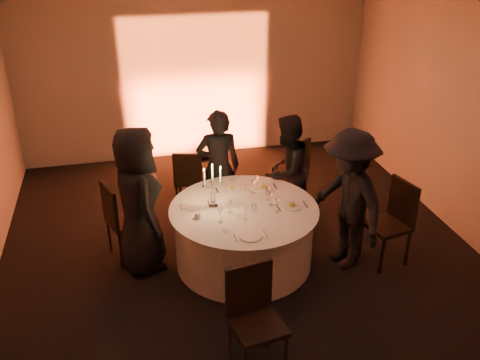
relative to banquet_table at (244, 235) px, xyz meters
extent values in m
plane|color=black|center=(0.00, 0.00, -0.38)|extent=(7.00, 7.00, 0.00)
plane|color=white|center=(0.00, 0.00, 2.62)|extent=(7.00, 7.00, 0.00)
plane|color=#A8A39C|center=(0.00, 3.50, 1.12)|extent=(7.00, 0.00, 7.00)
plane|color=#A8A39C|center=(3.00, 0.00, 1.12)|extent=(0.00, 7.00, 7.00)
cube|color=black|center=(0.00, 3.20, -0.33)|extent=(0.25, 0.12, 0.10)
cylinder|color=black|center=(0.00, 0.00, -0.37)|extent=(0.60, 0.60, 0.03)
cylinder|color=black|center=(0.00, 0.00, -0.01)|extent=(0.20, 0.20, 0.75)
cylinder|color=white|center=(0.00, 0.00, -0.01)|extent=(1.68, 1.68, 0.75)
cylinder|color=white|center=(0.00, 0.00, 0.38)|extent=(1.80, 1.80, 0.02)
cube|color=black|center=(-1.38, 0.50, 0.11)|extent=(0.58, 0.58, 0.05)
cube|color=black|center=(-1.57, 0.43, 0.39)|extent=(0.19, 0.44, 0.51)
cylinder|color=black|center=(-1.13, 0.38, -0.14)|extent=(0.04, 0.04, 0.48)
cylinder|color=black|center=(-1.26, 0.74, -0.14)|extent=(0.04, 0.04, 0.48)
cylinder|color=black|center=(-1.49, 0.25, -0.14)|extent=(0.04, 0.04, 0.48)
cylinder|color=black|center=(-1.62, 0.61, -0.14)|extent=(0.04, 0.04, 0.48)
cube|color=black|center=(-0.43, 1.56, 0.06)|extent=(0.50, 0.50, 0.05)
cube|color=black|center=(-0.48, 1.39, 0.32)|extent=(0.40, 0.15, 0.47)
cylinder|color=black|center=(-0.22, 1.69, -0.17)|extent=(0.04, 0.04, 0.44)
cylinder|color=black|center=(-0.56, 1.78, -0.17)|extent=(0.04, 0.04, 0.44)
cylinder|color=black|center=(-0.31, 1.35, -0.17)|extent=(0.04, 0.04, 0.44)
cylinder|color=black|center=(-0.65, 1.44, -0.17)|extent=(0.04, 0.04, 0.44)
cube|color=black|center=(0.97, 1.30, 0.12)|extent=(0.65, 0.65, 0.05)
cube|color=black|center=(1.10, 1.13, 0.41)|extent=(0.39, 0.31, 0.53)
cylinder|color=black|center=(1.01, 1.58, -0.14)|extent=(0.04, 0.04, 0.50)
cylinder|color=black|center=(0.70, 1.34, -0.14)|extent=(0.04, 0.04, 0.50)
cylinder|color=black|center=(1.25, 1.26, -0.14)|extent=(0.04, 0.04, 0.50)
cylinder|color=black|center=(0.93, 1.02, -0.14)|extent=(0.04, 0.04, 0.50)
cube|color=black|center=(1.71, -0.38, 0.13)|extent=(0.56, 0.56, 0.05)
cube|color=black|center=(1.91, -0.34, 0.42)|extent=(0.14, 0.47, 0.54)
cylinder|color=black|center=(1.47, -0.23, -0.13)|extent=(0.04, 0.04, 0.50)
cylinder|color=black|center=(1.55, -0.62, -0.13)|extent=(0.04, 0.04, 0.50)
cylinder|color=black|center=(1.86, -0.14, -0.13)|extent=(0.04, 0.04, 0.50)
cylinder|color=black|center=(1.95, -0.54, -0.13)|extent=(0.04, 0.04, 0.50)
cube|color=black|center=(-0.29, -1.73, 0.12)|extent=(0.53, 0.53, 0.05)
cube|color=black|center=(-0.32, -1.52, 0.41)|extent=(0.47, 0.12, 0.53)
cylinder|color=black|center=(-0.06, -1.89, -0.14)|extent=(0.04, 0.04, 0.50)
cylinder|color=black|center=(-0.52, -1.56, -0.14)|extent=(0.04, 0.04, 0.50)
cylinder|color=black|center=(-0.12, -1.50, -0.14)|extent=(0.04, 0.04, 0.50)
imported|color=black|center=(-1.22, 0.22, 0.53)|extent=(0.73, 0.98, 1.82)
imported|color=black|center=(-0.10, 1.07, 0.44)|extent=(0.64, 0.45, 1.65)
imported|color=black|center=(0.80, 0.84, 0.40)|extent=(0.97, 0.96, 1.58)
imported|color=black|center=(1.20, -0.29, 0.50)|extent=(0.91, 1.27, 1.77)
cylinder|color=white|center=(-0.56, 0.19, 0.39)|extent=(0.29, 0.29, 0.01)
cube|color=#B5B5B9|center=(-0.73, 0.19, 0.39)|extent=(0.01, 0.17, 0.01)
cube|color=#B5B5B9|center=(-0.39, 0.19, 0.39)|extent=(0.02, 0.17, 0.01)
cylinder|color=white|center=(-0.06, 0.52, 0.39)|extent=(0.30, 0.30, 0.01)
cube|color=#B5B5B9|center=(-0.23, 0.52, 0.39)|extent=(0.02, 0.17, 0.01)
cube|color=#B5B5B9|center=(0.11, 0.52, 0.39)|extent=(0.02, 0.17, 0.01)
sphere|color=yellow|center=(-0.06, 0.52, 0.43)|extent=(0.07, 0.07, 0.07)
cylinder|color=white|center=(0.35, 0.45, 0.39)|extent=(0.26, 0.26, 0.01)
cube|color=#B5B5B9|center=(0.18, 0.45, 0.39)|extent=(0.02, 0.17, 0.01)
cube|color=#B5B5B9|center=(0.52, 0.45, 0.39)|extent=(0.01, 0.17, 0.01)
sphere|color=yellow|center=(0.35, 0.45, 0.43)|extent=(0.07, 0.07, 0.07)
cylinder|color=white|center=(0.57, -0.09, 0.39)|extent=(0.25, 0.25, 0.01)
cube|color=#B5B5B9|center=(0.40, -0.09, 0.39)|extent=(0.02, 0.17, 0.01)
cube|color=#B5B5B9|center=(0.74, -0.09, 0.39)|extent=(0.01, 0.17, 0.01)
sphere|color=yellow|center=(0.57, -0.09, 0.43)|extent=(0.07, 0.07, 0.07)
cylinder|color=white|center=(-0.08, -0.63, 0.39)|extent=(0.25, 0.25, 0.01)
cube|color=#B5B5B9|center=(-0.25, -0.63, 0.39)|extent=(0.01, 0.17, 0.01)
cube|color=#B5B5B9|center=(0.09, -0.63, 0.39)|extent=(0.02, 0.17, 0.01)
cylinder|color=white|center=(-0.57, -0.09, 0.39)|extent=(0.11, 0.11, 0.01)
cylinder|color=white|center=(-0.57, -0.09, 0.42)|extent=(0.07, 0.07, 0.06)
cylinder|color=white|center=(-0.35, 0.11, 0.39)|extent=(0.12, 0.12, 0.02)
sphere|color=white|center=(-0.35, 0.11, 0.45)|extent=(0.06, 0.06, 0.06)
cylinder|color=white|center=(-0.35, 0.11, 0.57)|extent=(0.02, 0.02, 0.31)
cylinder|color=white|center=(-0.35, 0.11, 0.73)|extent=(0.05, 0.05, 0.03)
cylinder|color=white|center=(-0.35, 0.11, 0.83)|extent=(0.02, 0.02, 0.20)
cone|color=orange|center=(-0.35, 0.11, 0.95)|extent=(0.02, 0.02, 0.03)
cylinder|color=white|center=(-0.40, 0.11, 0.65)|extent=(0.11, 0.02, 0.07)
cylinder|color=white|center=(-0.45, 0.11, 0.69)|extent=(0.05, 0.05, 0.03)
cylinder|color=white|center=(-0.45, 0.11, 0.79)|extent=(0.02, 0.02, 0.20)
cone|color=orange|center=(-0.45, 0.11, 0.91)|extent=(0.02, 0.02, 0.03)
cylinder|color=white|center=(-0.30, 0.11, 0.65)|extent=(0.11, 0.02, 0.07)
cylinder|color=white|center=(-0.25, 0.11, 0.69)|extent=(0.05, 0.05, 0.03)
cylinder|color=white|center=(-0.25, 0.11, 0.79)|extent=(0.02, 0.02, 0.20)
cone|color=orange|center=(-0.25, 0.11, 0.91)|extent=(0.02, 0.02, 0.03)
cylinder|color=silver|center=(0.28, 0.43, 0.39)|extent=(0.06, 0.06, 0.01)
cylinder|color=silver|center=(0.28, 0.43, 0.44)|extent=(0.01, 0.01, 0.10)
cone|color=silver|center=(0.28, 0.43, 0.53)|extent=(0.07, 0.07, 0.09)
cylinder|color=silver|center=(0.34, 0.01, 0.39)|extent=(0.06, 0.06, 0.01)
cylinder|color=silver|center=(0.34, 0.01, 0.44)|extent=(0.01, 0.01, 0.10)
cone|color=silver|center=(0.34, 0.01, 0.53)|extent=(0.07, 0.07, 0.09)
cylinder|color=silver|center=(-0.34, -0.26, 0.39)|extent=(0.06, 0.06, 0.01)
cylinder|color=silver|center=(-0.34, -0.26, 0.44)|extent=(0.01, 0.01, 0.10)
cone|color=silver|center=(-0.34, -0.26, 0.53)|extent=(0.07, 0.07, 0.09)
cylinder|color=silver|center=(0.34, 0.13, 0.39)|extent=(0.06, 0.06, 0.01)
cylinder|color=silver|center=(0.34, 0.13, 0.44)|extent=(0.01, 0.01, 0.10)
cone|color=silver|center=(0.34, 0.13, 0.53)|extent=(0.07, 0.07, 0.09)
cylinder|color=silver|center=(-0.04, 0.41, 0.39)|extent=(0.06, 0.06, 0.01)
cylinder|color=silver|center=(-0.04, 0.41, 0.44)|extent=(0.01, 0.01, 0.10)
cone|color=silver|center=(-0.04, 0.41, 0.53)|extent=(0.07, 0.07, 0.09)
cylinder|color=silver|center=(0.21, 0.34, 0.39)|extent=(0.06, 0.06, 0.01)
cylinder|color=silver|center=(0.21, 0.34, 0.44)|extent=(0.01, 0.01, 0.10)
cone|color=silver|center=(0.21, 0.34, 0.53)|extent=(0.07, 0.07, 0.09)
cylinder|color=silver|center=(0.36, -0.18, 0.39)|extent=(0.06, 0.06, 0.01)
cylinder|color=silver|center=(0.36, -0.18, 0.44)|extent=(0.01, 0.01, 0.10)
cone|color=silver|center=(0.36, -0.18, 0.53)|extent=(0.07, 0.07, 0.09)
cylinder|color=silver|center=(-0.18, -0.07, 0.39)|extent=(0.06, 0.06, 0.01)
cylinder|color=silver|center=(-0.18, -0.07, 0.44)|extent=(0.01, 0.01, 0.10)
cone|color=silver|center=(-0.18, -0.07, 0.53)|extent=(0.07, 0.07, 0.09)
cylinder|color=silver|center=(-0.04, -0.27, 0.39)|extent=(0.06, 0.06, 0.01)
cylinder|color=silver|center=(-0.04, -0.27, 0.44)|extent=(0.01, 0.01, 0.10)
cone|color=silver|center=(-0.04, -0.27, 0.53)|extent=(0.07, 0.07, 0.09)
cylinder|color=silver|center=(-0.32, 0.29, 0.43)|extent=(0.07, 0.07, 0.09)
cylinder|color=silver|center=(0.10, -0.09, 0.43)|extent=(0.07, 0.07, 0.09)
cylinder|color=silver|center=(0.38, 0.26, 0.43)|extent=(0.07, 0.07, 0.09)
camera|label=1|loc=(-1.33, -5.41, 3.55)|focal=40.00mm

